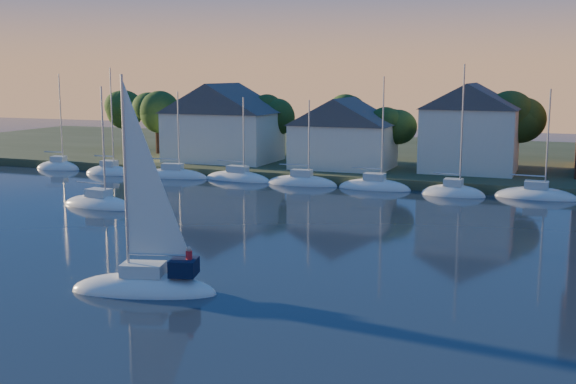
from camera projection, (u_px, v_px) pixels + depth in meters
The scene contains 10 objects.
ground at pixel (68, 368), 29.46m from camera, with size 260.00×260.00×0.00m, color black.
shoreline_land at pixel (424, 161), 98.25m from camera, with size 160.00×50.00×2.00m, color #2E3A22.
wooden_dock at pixel (383, 185), 77.15m from camera, with size 120.00×3.00×1.00m, color brown.
clubhouse_west at pixel (223, 121), 89.68m from camera, with size 13.65×9.45×9.64m.
clubhouse_centre at pixel (344, 132), 83.08m from camera, with size 11.55×8.40×8.08m.
clubhouse_east at pixel (470, 127), 79.68m from camera, with size 10.50×8.40×9.80m.
tree_line at pixel (424, 113), 85.34m from camera, with size 93.40×5.40×8.90m.
moored_fleet at pixel (376, 189), 74.38m from camera, with size 87.50×2.40×12.05m.
hero_sailboat at pixel (146, 283), 39.49m from camera, with size 8.58×4.67×12.95m.
drifting_sailboat_left at pixel (99, 206), 64.72m from camera, with size 7.77×2.97×11.85m.
Camera 1 is at (18.63, -22.61, 11.92)m, focal length 45.00 mm.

